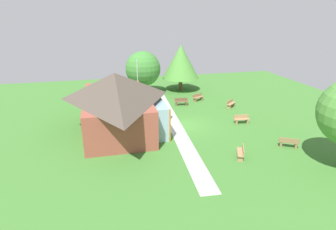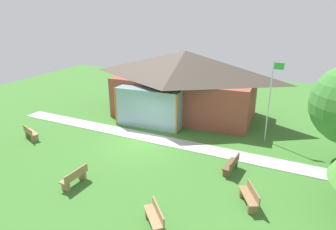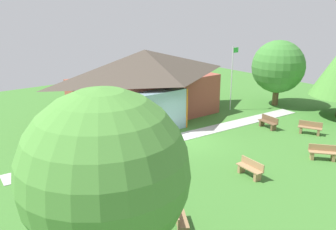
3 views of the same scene
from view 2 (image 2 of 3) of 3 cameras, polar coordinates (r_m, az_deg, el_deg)
ground_plane at (r=18.69m, az=-5.29°, el=-5.50°), size 44.00×44.00×0.00m
pavilion at (r=22.80m, az=3.06°, el=6.34°), size 11.55×7.28×5.14m
footpath at (r=19.43m, az=-4.04°, el=-4.39°), size 21.75×2.73×0.03m
flagpole at (r=19.01m, az=19.46°, el=3.20°), size 0.64×0.08×5.23m
bench_mid_left at (r=21.09m, az=-25.44°, el=-3.23°), size 1.55×1.02×0.84m
bench_mid_right at (r=15.63m, az=12.40°, el=-9.61°), size 0.63×1.54×0.84m
bench_front_center at (r=14.96m, az=-17.89°, el=-11.59°), size 0.56×1.53×0.84m
bench_front_right at (r=11.94m, az=-2.61°, el=-19.42°), size 1.31×1.43×0.84m
bench_lawn_far_right at (r=13.44m, az=15.74°, el=-15.22°), size 1.05×1.54×0.84m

